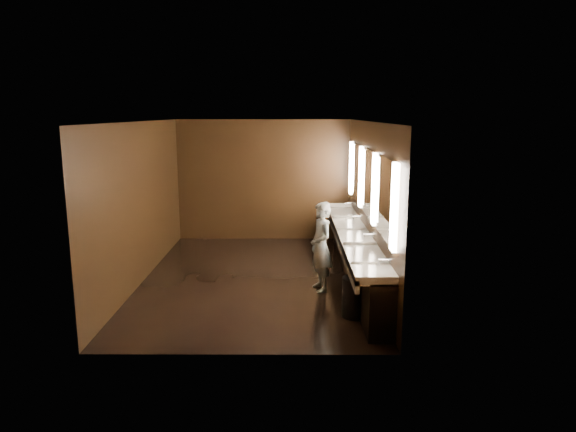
{
  "coord_description": "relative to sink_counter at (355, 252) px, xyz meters",
  "views": [
    {
      "loc": [
        0.62,
        -8.9,
        2.95
      ],
      "look_at": [
        0.59,
        0.0,
        1.15
      ],
      "focal_mm": 32.0,
      "sensor_mm": 36.0,
      "label": 1
    }
  ],
  "objects": [
    {
      "name": "wall_back",
      "position": [
        -1.79,
        3.0,
        0.9
      ],
      "size": [
        4.0,
        0.02,
        2.8
      ],
      "primitive_type": "cube",
      "color": "black",
      "rests_on": "floor"
    },
    {
      "name": "sink_counter",
      "position": [
        0.0,
        0.0,
        0.0
      ],
      "size": [
        0.55,
        5.4,
        1.01
      ],
      "color": "black",
      "rests_on": "floor"
    },
    {
      "name": "wall_left",
      "position": [
        -3.79,
        0.0,
        0.9
      ],
      "size": [
        0.02,
        6.0,
        2.8
      ],
      "primitive_type": "cube",
      "color": "black",
      "rests_on": "floor"
    },
    {
      "name": "floor",
      "position": [
        -1.79,
        0.0,
        -0.5
      ],
      "size": [
        6.0,
        6.0,
        0.0
      ],
      "primitive_type": "plane",
      "color": "black",
      "rests_on": "ground"
    },
    {
      "name": "wall_front",
      "position": [
        -1.79,
        -3.0,
        0.9
      ],
      "size": [
        4.0,
        0.02,
        2.8
      ],
      "primitive_type": "cube",
      "color": "black",
      "rests_on": "floor"
    },
    {
      "name": "wall_right",
      "position": [
        0.21,
        0.0,
        0.9
      ],
      "size": [
        0.02,
        6.0,
        2.8
      ],
      "primitive_type": "cube",
      "color": "black",
      "rests_on": "floor"
    },
    {
      "name": "mirror_band",
      "position": [
        0.19,
        -0.0,
        1.25
      ],
      "size": [
        0.06,
        5.03,
        1.15
      ],
      "color": "#FDE6CB",
      "rests_on": "wall_right"
    },
    {
      "name": "ceiling",
      "position": [
        -1.79,
        0.0,
        2.3
      ],
      "size": [
        4.0,
        6.0,
        0.02
      ],
      "primitive_type": "cube",
      "color": "#2D2D2B",
      "rests_on": "wall_back"
    },
    {
      "name": "person",
      "position": [
        -0.65,
        -0.61,
        0.26
      ],
      "size": [
        0.51,
        0.63,
        1.51
      ],
      "primitive_type": "imported",
      "rotation": [
        0.0,
        0.0,
        -1.26
      ],
      "color": "#99C6E5",
      "rests_on": "floor"
    },
    {
      "name": "trash_bin",
      "position": [
        -0.22,
        -1.77,
        -0.2
      ],
      "size": [
        0.41,
        0.41,
        0.59
      ],
      "primitive_type": "cylinder",
      "rotation": [
        0.0,
        0.0,
        0.09
      ],
      "color": "black",
      "rests_on": "floor"
    }
  ]
}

